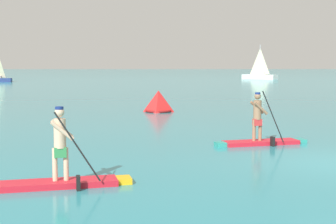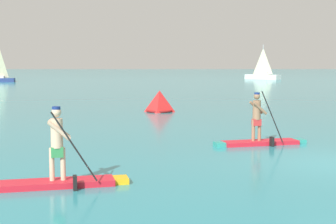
{
  "view_description": "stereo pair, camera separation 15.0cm",
  "coord_description": "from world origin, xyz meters",
  "views": [
    {
      "loc": [
        -5.17,
        -12.93,
        2.67
      ],
      "look_at": [
        -4.62,
        6.75,
        0.73
      ],
      "focal_mm": 52.86,
      "sensor_mm": 36.0,
      "label": 1
    },
    {
      "loc": [
        -5.02,
        -12.94,
        2.67
      ],
      "look_at": [
        -4.62,
        6.75,
        0.73
      ],
      "focal_mm": 52.86,
      "sensor_mm": 36.0,
      "label": 2
    }
  ],
  "objects": [
    {
      "name": "paddleboarder_mid_center",
      "position": [
        -1.66,
        3.12,
        0.33
      ],
      "size": [
        3.18,
        1.23,
        1.81
      ],
      "rotation": [
        0.0,
        0.0,
        0.23
      ],
      "color": "red",
      "rests_on": "ground"
    },
    {
      "name": "race_marker_buoy",
      "position": [
        -4.93,
        14.31,
        0.53
      ],
      "size": [
        1.49,
        1.49,
        1.18
      ],
      "color": "red",
      "rests_on": "ground"
    },
    {
      "name": "sailboat_right_horizon",
      "position": [
        12.83,
        70.87,
        0.72
      ],
      "size": [
        5.71,
        5.38,
        5.84
      ],
      "rotation": [
        0.0,
        0.0,
        5.55
      ],
      "color": "white",
      "rests_on": "ground"
    },
    {
      "name": "paddleboarder_near_left",
      "position": [
        -7.24,
        -2.34,
        0.33
      ],
      "size": [
        3.24,
        1.17,
        1.76
      ],
      "rotation": [
        0.0,
        0.0,
        0.21
      ],
      "color": "red",
      "rests_on": "ground"
    }
  ]
}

